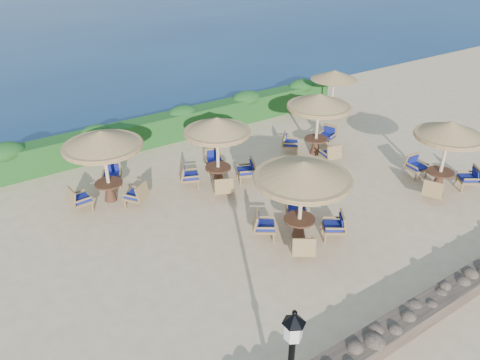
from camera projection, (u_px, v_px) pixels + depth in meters
ground at (270, 208)px, 16.11m from camera, size 120.00×120.00×0.00m
hedge at (174, 126)px, 21.06m from camera, size 18.00×0.90×1.20m
stone_wall at (422, 312)px, 11.50m from camera, size 15.00×0.65×0.44m
extra_parasol at (334, 75)px, 22.67m from camera, size 2.30×2.30×2.41m
cafe_set_0 at (302, 186)px, 13.73m from camera, size 2.95×2.95×2.65m
cafe_set_1 at (447, 144)px, 16.47m from camera, size 2.77×2.63×2.65m
cafe_set_2 at (104, 152)px, 15.69m from camera, size 2.78×2.77×2.65m
cafe_set_3 at (217, 142)px, 16.83m from camera, size 2.85×2.85×2.65m
cafe_set_4 at (318, 112)px, 19.06m from camera, size 2.75×2.75×2.65m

